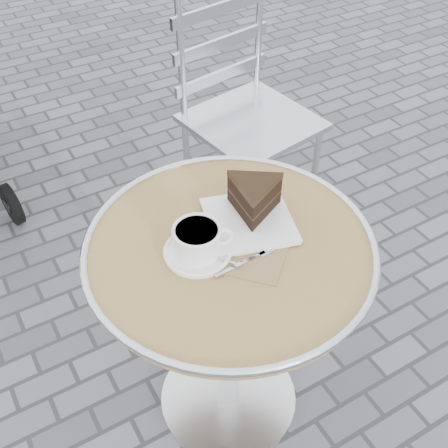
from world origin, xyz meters
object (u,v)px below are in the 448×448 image
cappuccino_set (198,243)px  cake_plate_set (253,203)px  bistro_chair (235,88)px  cafe_table (229,289)px

cappuccino_set → cake_plate_set: bearing=31.9°
cappuccino_set → cake_plate_set: cake_plate_set is taller
cappuccino_set → bistro_chair: (0.59, 0.81, -0.17)m
cafe_table → bistro_chair: bearing=58.2°
cafe_table → cake_plate_set: bearing=29.4°
cappuccino_set → bistro_chair: bistro_chair is taller
cappuccino_set → cake_plate_set: 0.18m
cafe_table → cake_plate_set: cake_plate_set is taller
cake_plate_set → cappuccino_set: bearing=-149.8°
cappuccino_set → cafe_table: bearing=9.2°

